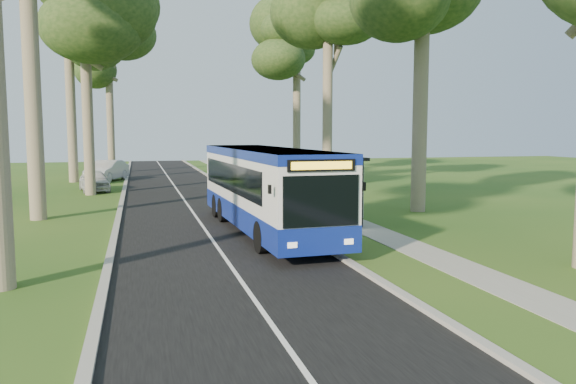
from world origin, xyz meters
name	(u,v)px	position (x,y,z in m)	size (l,w,h in m)	color
ground	(311,241)	(0.00, 0.00, 0.00)	(120.00, 120.00, 0.00)	#274F18
road	(190,208)	(-3.50, 10.00, 0.01)	(7.00, 100.00, 0.02)	black
kerb_east	(256,205)	(0.00, 10.00, 0.06)	(0.25, 100.00, 0.12)	#9E9B93
kerb_west	(120,210)	(-7.00, 10.00, 0.06)	(0.25, 100.00, 0.12)	#9E9B93
centre_line	(190,208)	(-3.50, 10.00, 0.02)	(0.12, 100.00, 0.01)	white
footpath	(309,204)	(3.00, 10.00, 0.01)	(1.50, 100.00, 0.02)	gray
bus	(265,189)	(-1.21, 2.24, 1.72)	(3.13, 12.62, 3.32)	white
bus_stop_sign	(302,189)	(0.30, 2.21, 1.67)	(0.13, 0.38, 2.69)	gray
bus_shelter	(339,177)	(2.21, 3.08, 2.07)	(2.11, 3.54, 2.92)	black
litter_bin	(307,205)	(1.64, 5.84, 0.53)	(0.60, 0.60, 1.06)	black
car_white	(94,180)	(-8.94, 20.38, 0.72)	(1.70, 4.24, 1.44)	silver
car_silver	(107,171)	(-8.49, 28.15, 0.85)	(1.79, 5.15, 1.70)	#B4B7BC
tree_west_c	(84,19)	(-9.00, 18.00, 10.87)	(5.20, 5.20, 14.66)	#7A6B56
tree_west_d	(67,11)	(-11.00, 28.00, 13.24)	(5.20, 5.20, 17.91)	#7A6B56
tree_west_e	(108,47)	(-8.50, 38.00, 12.10)	(5.20, 5.20, 16.35)	#7A6B56
tree_east_c	(328,21)	(6.80, 18.00, 11.56)	(5.20, 5.20, 15.61)	#7A6B56
tree_east_d	(297,43)	(8.00, 30.00, 11.87)	(5.20, 5.20, 16.04)	#7A6B56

